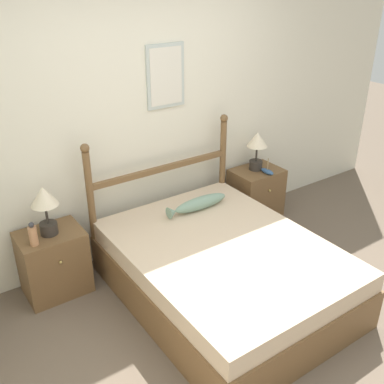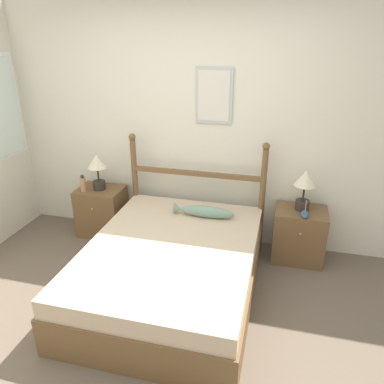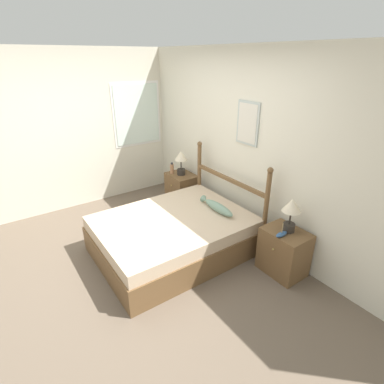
{
  "view_description": "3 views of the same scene",
  "coord_description": "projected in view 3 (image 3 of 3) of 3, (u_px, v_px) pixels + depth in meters",
  "views": [
    {
      "loc": [
        -1.88,
        -1.7,
        2.46
      ],
      "look_at": [
        -0.04,
        0.96,
        0.85
      ],
      "focal_mm": 42.0,
      "sensor_mm": 36.0,
      "label": 1
    },
    {
      "loc": [
        0.91,
        -2.07,
        2.23
      ],
      "look_at": [
        0.13,
        1.01,
        0.85
      ],
      "focal_mm": 35.0,
      "sensor_mm": 36.0,
      "label": 2
    },
    {
      "loc": [
        2.93,
        -1.12,
        2.42
      ],
      "look_at": [
        0.01,
        0.93,
        0.78
      ],
      "focal_mm": 28.0,
      "sensor_mm": 36.0,
      "label": 3
    }
  ],
  "objects": [
    {
      "name": "wall_left",
      "position": [
        70.0,
        133.0,
        4.84
      ],
      "size": [
        0.08,
        6.4,
        2.55
      ],
      "color": "beige",
      "rests_on": "ground_plane"
    },
    {
      "name": "table_lamp_left",
      "position": [
        181.0,
        159.0,
        4.99
      ],
      "size": [
        0.21,
        0.21,
        0.41
      ],
      "color": "#2D2823",
      "rests_on": "nightstand_left"
    },
    {
      "name": "nightstand_right",
      "position": [
        284.0,
        252.0,
        3.57
      ],
      "size": [
        0.51,
        0.42,
        0.56
      ],
      "color": "brown",
      "rests_on": "ground_plane"
    },
    {
      "name": "fish_pillow",
      "position": [
        217.0,
        207.0,
        4.02
      ],
      "size": [
        0.62,
        0.12,
        0.12
      ],
      "color": "gray",
      "rests_on": "bed"
    },
    {
      "name": "bed",
      "position": [
        174.0,
        235.0,
        3.96
      ],
      "size": [
        1.48,
        1.94,
        0.5
      ],
      "color": "brown",
      "rests_on": "ground_plane"
    },
    {
      "name": "wall_back",
      "position": [
        239.0,
        146.0,
        4.14
      ],
      "size": [
        6.4,
        0.08,
        2.55
      ],
      "color": "beige",
      "rests_on": "ground_plane"
    },
    {
      "name": "headboard",
      "position": [
        229.0,
        189.0,
        4.28
      ],
      "size": [
        1.49,
        0.08,
        1.21
      ],
      "color": "brown",
      "rests_on": "ground_plane"
    },
    {
      "name": "model_boat",
      "position": [
        282.0,
        234.0,
        3.36
      ],
      "size": [
        0.07,
        0.17,
        0.17
      ],
      "color": "#335684",
      "rests_on": "nightstand_right"
    },
    {
      "name": "nightstand_left",
      "position": [
        182.0,
        189.0,
        5.23
      ],
      "size": [
        0.51,
        0.42,
        0.56
      ],
      "color": "brown",
      "rests_on": "ground_plane"
    },
    {
      "name": "table_lamp_right",
      "position": [
        291.0,
        210.0,
        3.35
      ],
      "size": [
        0.21,
        0.21,
        0.41
      ],
      "color": "#2D2823",
      "rests_on": "nightstand_right"
    },
    {
      "name": "ground_plane",
      "position": [
        131.0,
        266.0,
        3.77
      ],
      "size": [
        16.0,
        16.0,
        0.0
      ],
      "primitive_type": "plane",
      "color": "brown"
    },
    {
      "name": "bottle",
      "position": [
        172.0,
        168.0,
        5.13
      ],
      "size": [
        0.07,
        0.07,
        0.2
      ],
      "color": "tan",
      "rests_on": "nightstand_left"
    }
  ]
}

